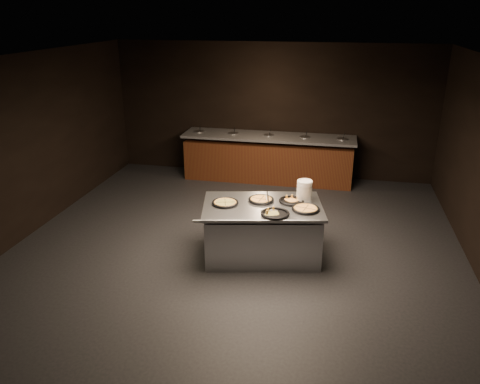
{
  "coord_description": "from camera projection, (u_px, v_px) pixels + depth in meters",
  "views": [
    {
      "loc": [
        1.39,
        -6.11,
        3.53
      ],
      "look_at": [
        0.05,
        0.3,
        0.96
      ],
      "focal_mm": 35.0,
      "sensor_mm": 36.0,
      "label": 1
    }
  ],
  "objects": [
    {
      "name": "pan_cheese_slices_a",
      "position": [
        291.0,
        201.0,
        7.0
      ],
      "size": [
        0.38,
        0.38,
        0.04
      ],
      "rotation": [
        0.0,
        0.0,
        0.73
      ],
      "color": "black",
      "rests_on": "serving_counter"
    },
    {
      "name": "room",
      "position": [
        232.0,
        167.0,
        6.6
      ],
      "size": [
        7.02,
        8.02,
        2.92
      ],
      "color": "black",
      "rests_on": "ground"
    },
    {
      "name": "pan_veggie_whole",
      "position": [
        225.0,
        203.0,
        6.92
      ],
      "size": [
        0.39,
        0.39,
        0.04
      ],
      "rotation": [
        0.0,
        0.0,
        0.26
      ],
      "color": "black",
      "rests_on": "serving_counter"
    },
    {
      "name": "serving_counter",
      "position": [
        262.0,
        231.0,
        7.05
      ],
      "size": [
        1.93,
        1.46,
        0.84
      ],
      "rotation": [
        0.0,
        0.0,
        0.2
      ],
      "color": "silver",
      "rests_on": "ground"
    },
    {
      "name": "pan_cheese_whole",
      "position": [
        261.0,
        199.0,
        7.04
      ],
      "size": [
        0.39,
        0.39,
        0.04
      ],
      "rotation": [
        0.0,
        0.0,
        -0.16
      ],
      "color": "black",
      "rests_on": "serving_counter"
    },
    {
      "name": "server_left",
      "position": [
        267.0,
        198.0,
        6.97
      ],
      "size": [
        0.17,
        0.3,
        0.15
      ],
      "rotation": [
        0.0,
        0.0,
        2.01
      ],
      "color": "silver",
      "rests_on": "serving_counter"
    },
    {
      "name": "salad_bar",
      "position": [
        268.0,
        161.0,
        10.21
      ],
      "size": [
        3.7,
        0.83,
        1.18
      ],
      "color": "#4C2C12",
      "rests_on": "ground"
    },
    {
      "name": "pan_cheese_slices_b",
      "position": [
        275.0,
        213.0,
        6.56
      ],
      "size": [
        0.41,
        0.41,
        0.04
      ],
      "rotation": [
        0.0,
        0.0,
        1.84
      ],
      "color": "black",
      "rests_on": "serving_counter"
    },
    {
      "name": "server_right",
      "position": [
        268.0,
        206.0,
        6.7
      ],
      "size": [
        0.27,
        0.19,
        0.14
      ],
      "rotation": [
        0.0,
        0.0,
        -0.5
      ],
      "color": "silver",
      "rests_on": "serving_counter"
    },
    {
      "name": "pan_veggie_slices",
      "position": [
        306.0,
        209.0,
        6.72
      ],
      "size": [
        0.4,
        0.4,
        0.04
      ],
      "rotation": [
        0.0,
        0.0,
        -0.23
      ],
      "color": "black",
      "rests_on": "serving_counter"
    },
    {
      "name": "plate_stack",
      "position": [
        304.0,
        190.0,
        7.03
      ],
      "size": [
        0.23,
        0.23,
        0.31
      ],
      "primitive_type": "cylinder",
      "color": "silver",
      "rests_on": "serving_counter"
    }
  ]
}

